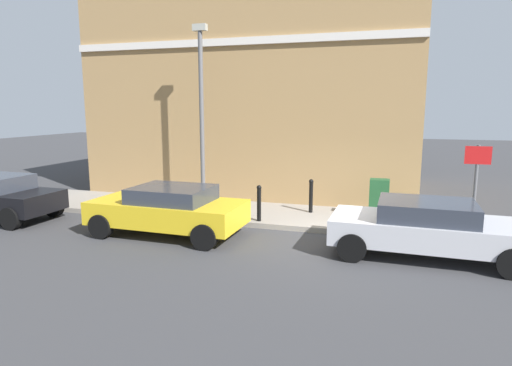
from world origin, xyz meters
TOP-DOWN VIEW (x-y plane):
  - ground at (0.00, 0.00)m, footprint 80.00×80.00m
  - sidewalk at (1.85, 6.00)m, footprint 2.71×30.00m
  - corner_building at (7.03, 4.01)m, footprint 7.76×12.02m
  - car_silver at (-0.67, -1.94)m, footprint 1.99×4.27m
  - car_yellow at (-0.79, 4.45)m, footprint 2.03×4.08m
  - utility_cabinet at (2.11, -0.83)m, footprint 0.46×0.61m
  - bollard_near_cabinet at (2.21, 1.19)m, footprint 0.14×0.14m
  - bollard_far_kerb at (0.74, 2.41)m, footprint 0.14×0.14m
  - street_sign at (0.86, -3.12)m, footprint 0.08×0.60m
  - lamppost at (2.03, 4.70)m, footprint 0.20×0.44m

SIDE VIEW (x-z plane):
  - ground at x=0.00m, z-range 0.00..0.00m
  - sidewalk at x=1.85m, z-range 0.00..0.15m
  - utility_cabinet at x=2.11m, z-range 0.11..1.26m
  - car_silver at x=-0.67m, z-range 0.05..1.34m
  - bollard_near_cabinet at x=2.21m, z-range 0.19..1.22m
  - bollard_far_kerb at x=0.74m, z-range 0.19..1.22m
  - car_yellow at x=-0.79m, z-range 0.05..1.36m
  - street_sign at x=0.86m, z-range 0.51..2.81m
  - lamppost at x=2.03m, z-range 0.44..6.16m
  - corner_building at x=7.03m, z-range 0.00..7.94m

